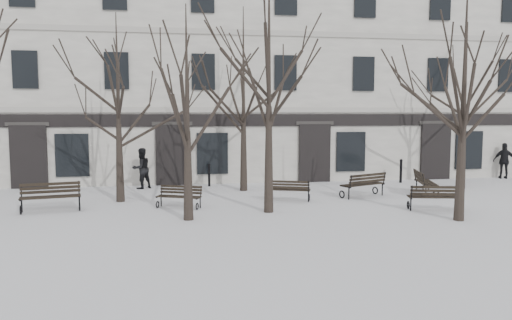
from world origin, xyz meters
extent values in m
plane|color=silver|center=(0.00, 0.00, 0.00)|extent=(100.00, 100.00, 0.00)
cube|color=silver|center=(0.00, 13.00, 5.50)|extent=(40.00, 10.00, 11.00)
cube|color=#A9A59B|center=(0.00, 7.97, 3.60)|extent=(40.00, 0.12, 0.25)
cube|color=#A9A59B|center=(0.00, 7.97, 7.30)|extent=(40.00, 0.12, 0.25)
cube|color=black|center=(0.00, 7.96, 3.10)|extent=(40.00, 0.10, 0.60)
cube|color=black|center=(-10.00, 7.94, 1.45)|extent=(1.60, 0.22, 2.90)
cube|color=#2D2B28|center=(-10.00, 7.90, 2.95)|extent=(1.90, 0.08, 0.18)
cube|color=black|center=(-8.10, 7.95, 1.50)|extent=(1.50, 0.14, 2.00)
cube|color=black|center=(-3.50, 7.94, 1.45)|extent=(1.60, 0.22, 2.90)
cube|color=#2D2B28|center=(-3.50, 7.90, 2.95)|extent=(1.90, 0.08, 0.18)
cube|color=black|center=(-1.60, 7.95, 1.50)|extent=(1.50, 0.14, 2.00)
cube|color=black|center=(3.50, 7.94, 1.45)|extent=(1.60, 0.22, 2.90)
cube|color=#2D2B28|center=(3.50, 7.90, 2.95)|extent=(1.90, 0.08, 0.18)
cube|color=black|center=(5.40, 7.95, 1.50)|extent=(1.50, 0.14, 2.00)
cube|color=black|center=(10.00, 7.94, 1.45)|extent=(1.60, 0.22, 2.90)
cube|color=#2D2B28|center=(10.00, 7.90, 2.95)|extent=(1.90, 0.08, 0.18)
cube|color=black|center=(11.90, 7.95, 1.50)|extent=(1.50, 0.14, 2.00)
cube|color=black|center=(-10.00, 7.95, 5.40)|extent=(1.10, 0.14, 1.70)
cube|color=black|center=(-6.00, 7.95, 5.40)|extent=(1.10, 0.14, 1.70)
cube|color=black|center=(-2.00, 7.95, 5.40)|extent=(1.10, 0.14, 1.70)
cube|color=black|center=(2.00, 7.95, 5.40)|extent=(1.10, 0.14, 1.70)
cube|color=black|center=(6.00, 7.95, 5.40)|extent=(1.10, 0.14, 1.70)
cube|color=black|center=(6.00, 7.95, 9.00)|extent=(1.10, 0.14, 1.70)
cube|color=black|center=(10.00, 7.95, 5.40)|extent=(1.10, 0.14, 1.70)
cube|color=black|center=(10.00, 7.95, 9.00)|extent=(1.10, 0.14, 1.70)
cube|color=black|center=(14.00, 7.95, 5.40)|extent=(1.10, 0.14, 1.70)
cube|color=black|center=(14.00, 7.95, 9.00)|extent=(1.10, 0.14, 1.70)
cone|color=black|center=(-2.96, -0.04, 1.44)|extent=(0.34, 0.34, 2.88)
cone|color=black|center=(-0.16, 0.77, 1.85)|extent=(0.34, 0.34, 3.69)
cone|color=black|center=(5.68, -1.51, 1.64)|extent=(0.34, 0.34, 3.28)
cone|color=black|center=(-5.51, 3.73, 1.52)|extent=(0.34, 0.34, 3.05)
cone|color=black|center=(-0.38, 5.70, 1.69)|extent=(0.34, 0.34, 3.38)
cone|color=black|center=(9.77, 5.04, 1.58)|extent=(0.34, 0.34, 3.17)
torus|color=black|center=(-8.60, 1.69, 0.16)|extent=(0.12, 0.33, 0.32)
cylinder|color=black|center=(-8.68, 2.09, 0.25)|extent=(0.06, 0.06, 0.50)
cube|color=black|center=(-8.64, 1.89, 0.50)|extent=(0.18, 0.61, 0.06)
torus|color=black|center=(-6.74, 2.07, 0.16)|extent=(0.12, 0.33, 0.32)
cylinder|color=black|center=(-6.82, 2.46, 0.25)|extent=(0.06, 0.06, 0.50)
cube|color=black|center=(-6.78, 2.26, 0.50)|extent=(0.18, 0.61, 0.06)
cube|color=black|center=(-7.66, 1.83, 0.53)|extent=(1.99, 0.50, 0.04)
cube|color=black|center=(-7.69, 1.99, 0.53)|extent=(1.99, 0.50, 0.04)
cube|color=black|center=(-7.72, 2.14, 0.53)|extent=(1.99, 0.50, 0.04)
cube|color=black|center=(-7.75, 2.30, 0.53)|extent=(1.99, 0.50, 0.04)
cube|color=black|center=(-7.76, 2.34, 0.67)|extent=(1.98, 0.44, 0.10)
cube|color=black|center=(-7.77, 2.36, 0.80)|extent=(1.98, 0.44, 0.10)
cube|color=black|center=(-7.77, 2.39, 0.94)|extent=(1.98, 0.44, 0.10)
cylinder|color=black|center=(-8.70, 2.17, 0.73)|extent=(0.08, 0.17, 0.56)
cylinder|color=black|center=(-6.84, 2.55, 0.73)|extent=(0.08, 0.17, 0.56)
torus|color=black|center=(1.84, 2.76, 0.13)|extent=(0.14, 0.27, 0.27)
cylinder|color=black|center=(1.73, 2.44, 0.21)|extent=(0.05, 0.05, 0.43)
cube|color=black|center=(1.79, 2.60, 0.43)|extent=(0.22, 0.50, 0.05)
torus|color=black|center=(0.34, 3.31, 0.13)|extent=(0.14, 0.27, 0.27)
cylinder|color=black|center=(0.22, 2.99, 0.21)|extent=(0.05, 0.05, 0.43)
cube|color=black|center=(0.28, 3.15, 0.43)|extent=(0.22, 0.50, 0.05)
cube|color=black|center=(1.10, 3.07, 0.44)|extent=(1.63, 0.66, 0.03)
cube|color=black|center=(1.06, 2.95, 0.44)|extent=(1.63, 0.66, 0.03)
cube|color=black|center=(1.01, 2.82, 0.44)|extent=(1.63, 0.66, 0.03)
cube|color=black|center=(0.97, 2.70, 0.44)|extent=(1.63, 0.66, 0.03)
cube|color=black|center=(0.95, 2.66, 0.57)|extent=(1.61, 0.61, 0.09)
cube|color=black|center=(0.95, 2.64, 0.68)|extent=(1.61, 0.61, 0.09)
cube|color=black|center=(0.94, 2.62, 0.79)|extent=(1.61, 0.61, 0.09)
cylinder|color=black|center=(1.70, 2.37, 0.61)|extent=(0.08, 0.14, 0.47)
cylinder|color=black|center=(0.19, 2.92, 0.61)|extent=(0.08, 0.14, 0.47)
torus|color=black|center=(6.66, 0.16, 0.15)|extent=(0.12, 0.30, 0.30)
cylinder|color=black|center=(6.57, -0.21, 0.23)|extent=(0.05, 0.05, 0.47)
cube|color=black|center=(6.61, -0.03, 0.47)|extent=(0.18, 0.57, 0.05)
torus|color=black|center=(4.94, 0.55, 0.15)|extent=(0.12, 0.30, 0.30)
cylinder|color=black|center=(4.86, 0.18, 0.23)|extent=(0.05, 0.05, 0.47)
cube|color=black|center=(4.90, 0.37, 0.47)|extent=(0.18, 0.57, 0.05)
cube|color=black|center=(5.81, 0.39, 0.49)|extent=(1.84, 0.51, 0.04)
cube|color=black|center=(5.77, 0.25, 0.49)|extent=(1.84, 0.51, 0.04)
cube|color=black|center=(5.74, 0.11, 0.49)|extent=(1.84, 0.51, 0.04)
cube|color=black|center=(5.71, -0.03, 0.49)|extent=(1.84, 0.51, 0.04)
cube|color=black|center=(5.70, -0.07, 0.62)|extent=(1.83, 0.45, 0.09)
cube|color=black|center=(5.70, -0.09, 0.75)|extent=(1.83, 0.45, 0.09)
cube|color=black|center=(5.69, -0.12, 0.87)|extent=(1.83, 0.45, 0.09)
cylinder|color=black|center=(6.55, -0.29, 0.67)|extent=(0.07, 0.15, 0.52)
cylinder|color=black|center=(4.84, 0.10, 0.67)|extent=(0.07, 0.15, 0.52)
torus|color=black|center=(-4.03, 2.16, 0.13)|extent=(0.14, 0.26, 0.26)
cylinder|color=black|center=(-3.91, 2.46, 0.20)|extent=(0.05, 0.05, 0.41)
cube|color=black|center=(-3.97, 2.31, 0.41)|extent=(0.23, 0.48, 0.05)
torus|color=black|center=(-2.61, 1.58, 0.13)|extent=(0.14, 0.26, 0.26)
cylinder|color=black|center=(-2.49, 1.88, 0.20)|extent=(0.05, 0.05, 0.41)
cube|color=black|center=(-2.55, 1.73, 0.41)|extent=(0.23, 0.48, 0.05)
cube|color=black|center=(-3.33, 1.84, 0.42)|extent=(1.53, 0.69, 0.03)
cube|color=black|center=(-3.29, 1.96, 0.42)|extent=(1.53, 0.69, 0.03)
cube|color=black|center=(-3.24, 2.07, 0.42)|extent=(1.53, 0.69, 0.03)
cube|color=black|center=(-3.19, 2.19, 0.42)|extent=(1.53, 0.69, 0.03)
cube|color=black|center=(-3.18, 2.22, 0.54)|extent=(1.51, 0.64, 0.08)
cube|color=black|center=(-3.17, 2.24, 0.65)|extent=(1.51, 0.64, 0.08)
cube|color=black|center=(-3.16, 2.26, 0.76)|extent=(1.51, 0.64, 0.08)
cylinder|color=black|center=(-3.88, 2.53, 0.59)|extent=(0.08, 0.13, 0.45)
cylinder|color=black|center=(-2.46, 1.95, 0.59)|extent=(0.08, 0.13, 0.45)
torus|color=black|center=(5.05, 3.87, 0.16)|extent=(0.18, 0.32, 0.32)
cylinder|color=black|center=(5.21, 3.50, 0.25)|extent=(0.06, 0.06, 0.50)
cube|color=black|center=(5.13, 3.68, 0.50)|extent=(0.30, 0.59, 0.06)
torus|color=black|center=(3.31, 3.10, 0.16)|extent=(0.18, 0.32, 0.32)
cylinder|color=black|center=(3.47, 2.73, 0.25)|extent=(0.06, 0.06, 0.50)
cube|color=black|center=(3.39, 2.92, 0.50)|extent=(0.30, 0.59, 0.06)
cube|color=black|center=(4.16, 3.53, 0.53)|extent=(1.88, 0.90, 0.04)
cube|color=black|center=(4.23, 3.38, 0.53)|extent=(1.88, 0.90, 0.04)
cube|color=black|center=(4.29, 3.24, 0.53)|extent=(1.88, 0.90, 0.04)
cube|color=black|center=(4.35, 3.10, 0.53)|extent=(1.88, 0.90, 0.04)
cube|color=black|center=(4.37, 3.05, 0.67)|extent=(1.86, 0.85, 0.10)
cube|color=black|center=(4.38, 3.03, 0.81)|extent=(1.86, 0.85, 0.10)
cube|color=black|center=(4.39, 3.01, 0.94)|extent=(1.86, 0.85, 0.10)
cylinder|color=black|center=(5.25, 3.42, 0.73)|extent=(0.11, 0.16, 0.56)
cylinder|color=black|center=(3.51, 2.65, 0.73)|extent=(0.11, 0.16, 0.56)
torus|color=black|center=(7.05, 2.42, 0.16)|extent=(0.33, 0.14, 0.32)
cylinder|color=black|center=(6.66, 2.53, 0.25)|extent=(0.06, 0.06, 0.50)
cube|color=black|center=(6.86, 2.47, 0.50)|extent=(0.61, 0.22, 0.06)
torus|color=black|center=(7.57, 4.24, 0.16)|extent=(0.33, 0.14, 0.32)
cylinder|color=black|center=(7.18, 4.35, 0.25)|extent=(0.06, 0.06, 0.50)
cube|color=black|center=(7.38, 4.30, 0.50)|extent=(0.61, 0.22, 0.06)
cube|color=black|center=(7.35, 3.32, 0.52)|extent=(0.65, 1.96, 0.04)
cube|color=black|center=(7.20, 3.36, 0.52)|extent=(0.65, 1.96, 0.04)
cube|color=black|center=(7.05, 3.40, 0.52)|extent=(0.65, 1.96, 0.04)
cube|color=black|center=(6.90, 3.45, 0.52)|extent=(0.65, 1.96, 0.04)
cube|color=black|center=(6.86, 3.46, 0.67)|extent=(0.59, 1.94, 0.10)
cube|color=black|center=(6.84, 3.47, 0.80)|extent=(0.59, 1.94, 0.10)
cube|color=black|center=(6.81, 3.47, 0.94)|extent=(0.59, 1.94, 0.10)
cylinder|color=black|center=(6.58, 2.55, 0.73)|extent=(0.17, 0.09, 0.56)
cylinder|color=black|center=(7.10, 4.38, 0.73)|extent=(0.17, 0.09, 0.56)
cylinder|color=black|center=(-1.81, 7.25, 0.49)|extent=(0.12, 0.12, 0.99)
sphere|color=black|center=(-1.81, 7.25, 1.01)|extent=(0.14, 0.14, 0.14)
cylinder|color=black|center=(7.65, 6.94, 0.54)|extent=(0.13, 0.13, 1.08)
sphere|color=black|center=(7.65, 6.94, 1.11)|extent=(0.15, 0.15, 0.15)
imported|color=black|center=(-4.91, 7.00, 0.00)|extent=(1.15, 1.10, 1.86)
imported|color=black|center=(13.73, 7.56, 0.00)|extent=(1.20, 0.84, 1.88)
camera|label=1|loc=(-3.30, -16.14, 3.48)|focal=35.00mm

